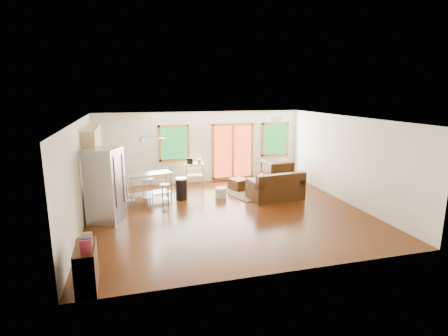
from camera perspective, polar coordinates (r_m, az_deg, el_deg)
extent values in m
cube|color=#341506|center=(9.87, 0.46, -7.24)|extent=(7.50, 7.00, 0.02)
cube|color=white|center=(9.32, 0.49, 8.11)|extent=(7.50, 7.00, 0.02)
cube|color=silver|center=(12.87, -3.74, 3.41)|extent=(7.50, 0.02, 2.60)
cube|color=silver|center=(9.26, -22.55, -1.09)|extent=(0.02, 7.00, 2.60)
cube|color=silver|center=(11.11, 19.50, 1.27)|extent=(0.02, 7.00, 2.60)
cube|color=silver|center=(6.32, 9.12, -6.30)|extent=(7.50, 0.02, 2.60)
cube|color=#154E1C|center=(12.64, -8.17, 4.05)|extent=(0.94, 0.02, 1.14)
cube|color=olive|center=(12.56, -8.25, 6.81)|extent=(1.10, 0.05, 0.08)
cube|color=olive|center=(12.74, -8.09, 1.34)|extent=(1.10, 0.05, 0.08)
cube|color=olive|center=(12.58, -10.48, 3.94)|extent=(0.08, 0.05, 1.30)
cube|color=olive|center=(12.71, -5.88, 4.16)|extent=(0.08, 0.05, 1.30)
cube|color=#A13316|center=(13.14, 1.45, 2.73)|extent=(1.44, 0.02, 1.94)
cube|color=olive|center=(13.01, 1.48, 7.12)|extent=(1.60, 0.05, 0.08)
cube|color=olive|center=(13.35, 1.43, -1.54)|extent=(1.60, 0.05, 0.08)
cube|color=olive|center=(12.95, -1.78, 2.58)|extent=(0.08, 0.05, 2.10)
cube|color=olive|center=(13.38, 4.58, 2.87)|extent=(0.08, 0.05, 2.10)
cube|color=olive|center=(13.14, 1.45, 2.73)|extent=(0.08, 0.05, 1.94)
cube|color=#154E1C|center=(13.66, 8.34, 4.67)|extent=(0.94, 0.02, 1.14)
cube|color=olive|center=(13.59, 8.42, 7.22)|extent=(1.10, 0.05, 0.08)
cube|color=olive|center=(13.75, 8.26, 2.15)|extent=(1.10, 0.05, 0.08)
cube|color=olive|center=(13.47, 6.34, 4.62)|extent=(0.08, 0.05, 1.30)
cube|color=olive|center=(13.87, 10.28, 4.72)|extent=(0.08, 0.05, 1.30)
cube|color=#465B3D|center=(12.03, 6.12, -3.57)|extent=(2.78, 2.36, 0.02)
cube|color=black|center=(11.12, 8.34, -3.80)|extent=(1.73, 1.10, 0.46)
cube|color=black|center=(10.71, 9.34, -2.04)|extent=(1.65, 0.39, 0.42)
cube|color=black|center=(10.71, 5.07, -2.58)|extent=(0.31, 0.95, 0.18)
cube|color=black|center=(11.40, 11.51, -1.87)|extent=(0.31, 0.95, 0.18)
cube|color=black|center=(10.92, 6.59, -2.45)|extent=(0.74, 0.67, 0.13)
cube|color=black|center=(11.27, 9.85, -2.09)|extent=(0.74, 0.67, 0.13)
cube|color=#341E0D|center=(11.87, 7.09, -1.86)|extent=(1.16, 0.82, 0.04)
cube|color=#341E0D|center=(11.50, 5.82, -3.39)|extent=(0.07, 0.07, 0.38)
cube|color=#341E0D|center=(11.98, 9.47, -2.85)|extent=(0.07, 0.07, 0.38)
cube|color=#341E0D|center=(11.89, 4.64, -2.84)|extent=(0.07, 0.07, 0.38)
cube|color=#341E0D|center=(12.35, 8.22, -2.35)|extent=(0.07, 0.07, 0.38)
imported|color=black|center=(12.89, 8.55, -0.40)|extent=(1.00, 0.94, 0.96)
cube|color=black|center=(12.03, 2.47, -2.65)|extent=(0.73, 0.73, 0.37)
cylinder|color=beige|center=(11.13, -0.52, -4.04)|extent=(0.40, 0.40, 0.32)
imported|color=silver|center=(12.17, 6.20, -1.08)|extent=(0.20, 0.20, 0.17)
sphere|color=#C01841|center=(12.17, 6.29, -0.42)|extent=(0.08, 0.08, 0.07)
sphere|color=#C01841|center=(12.10, 6.15, -0.39)|extent=(0.08, 0.08, 0.07)
sphere|color=#C01841|center=(12.16, 6.13, -0.24)|extent=(0.08, 0.08, 0.07)
imported|color=maroon|center=(12.02, 6.92, -0.97)|extent=(0.22, 0.09, 0.29)
cube|color=tan|center=(11.07, -19.53, -3.29)|extent=(0.60, 2.20, 0.90)
cube|color=black|center=(10.96, -19.71, -0.92)|extent=(0.64, 2.24, 0.04)
cube|color=tan|center=(10.79, -20.74, 4.37)|extent=(0.36, 2.20, 0.70)
cylinder|color=#B7BABC|center=(10.45, -19.95, -0.95)|extent=(0.12, 0.12, 0.18)
cube|color=black|center=(11.32, -19.61, 0.12)|extent=(0.22, 0.18, 0.20)
cube|color=#B7BABC|center=(9.37, -18.86, -2.78)|extent=(1.00, 0.99, 1.93)
cube|color=gray|center=(9.21, -16.77, -2.90)|extent=(0.29, 0.66, 1.88)
cylinder|color=gray|center=(8.96, -17.32, -2.30)|extent=(0.03, 0.03, 1.28)
cylinder|color=gray|center=(9.37, -16.12, -1.59)|extent=(0.03, 0.03, 1.28)
cube|color=#B7BABC|center=(10.89, -12.18, -0.93)|extent=(1.46, 0.85, 0.04)
cube|color=gray|center=(11.05, -12.03, -4.07)|extent=(1.35, 0.76, 0.03)
cylinder|color=gray|center=(10.65, -14.95, -3.79)|extent=(0.04, 0.04, 0.83)
cylinder|color=gray|center=(10.99, -8.66, -3.01)|extent=(0.04, 0.04, 0.83)
cylinder|color=gray|center=(11.04, -15.48, -3.25)|extent=(0.04, 0.04, 0.83)
cylinder|color=gray|center=(11.37, -9.39, -2.51)|extent=(0.04, 0.04, 0.83)
imported|color=white|center=(10.63, -8.54, -0.20)|extent=(0.15, 0.13, 0.13)
cylinder|color=#B7BABC|center=(10.44, -15.25, -2.71)|extent=(0.42, 0.42, 0.04)
cylinder|color=gray|center=(10.59, -14.54, -4.39)|extent=(0.03, 0.03, 0.65)
cylinder|color=gray|center=(10.65, -15.42, -4.34)|extent=(0.03, 0.03, 0.65)
cylinder|color=gray|center=(10.49, -15.76, -4.61)|extent=(0.03, 0.03, 0.65)
cylinder|color=gray|center=(10.43, -14.86, -4.66)|extent=(0.03, 0.03, 0.65)
cylinder|color=gray|center=(10.57, -15.11, -5.09)|extent=(0.38, 0.38, 0.01)
cylinder|color=#B7BABC|center=(10.49, -12.44, -1.84)|extent=(0.49, 0.49, 0.04)
cylinder|color=gray|center=(10.65, -11.65, -3.82)|extent=(0.03, 0.03, 0.76)
cylinder|color=gray|center=(10.72, -12.69, -3.77)|extent=(0.03, 0.03, 0.76)
cylinder|color=gray|center=(10.53, -13.05, -4.07)|extent=(0.03, 0.03, 0.76)
cylinder|color=gray|center=(10.47, -11.98, -4.13)|extent=(0.03, 0.03, 0.76)
cylinder|color=gray|center=(10.63, -12.31, -4.64)|extent=(0.45, 0.45, 0.02)
cylinder|color=#B7BABC|center=(10.40, -9.61, -2.70)|extent=(0.31, 0.31, 0.04)
cylinder|color=gray|center=(10.58, -9.15, -4.25)|extent=(0.02, 0.02, 0.61)
cylinder|color=gray|center=(10.56, -10.04, -4.31)|extent=(0.02, 0.02, 0.61)
cylinder|color=gray|center=(10.41, -9.94, -4.56)|extent=(0.02, 0.02, 0.61)
cylinder|color=gray|center=(10.42, -9.04, -4.50)|extent=(0.02, 0.02, 0.61)
cylinder|color=gray|center=(10.52, -9.52, -4.97)|extent=(0.28, 0.28, 0.01)
cylinder|color=black|center=(10.97, -6.95, -3.49)|extent=(0.39, 0.39, 0.64)
cylinder|color=#B7BABC|center=(10.89, -7.00, -1.76)|extent=(0.40, 0.40, 0.05)
cube|color=tan|center=(12.44, -4.83, 0.64)|extent=(0.72, 0.53, 0.04)
cube|color=tan|center=(12.53, -4.79, -1.17)|extent=(0.68, 0.49, 0.03)
cube|color=tan|center=(12.36, -6.09, -1.30)|extent=(0.04, 0.04, 0.79)
cube|color=tan|center=(12.36, -3.47, -1.24)|extent=(0.04, 0.04, 0.79)
cube|color=tan|center=(12.68, -6.08, -0.94)|extent=(0.04, 0.04, 0.79)
cube|color=tan|center=(12.69, -3.54, -0.89)|extent=(0.04, 0.04, 0.79)
cube|color=black|center=(12.41, -5.62, 1.17)|extent=(0.23, 0.22, 0.21)
cylinder|color=#B7BABC|center=(12.42, -4.05, 1.12)|extent=(0.17, 0.17, 0.17)
cube|color=#341E0D|center=(6.60, -21.57, -14.87)|extent=(0.37, 0.87, 0.76)
cube|color=maroon|center=(6.13, -21.67, -11.90)|extent=(0.17, 0.05, 0.23)
cube|color=navy|center=(6.26, -21.57, -11.45)|extent=(0.17, 0.05, 0.21)
cube|color=tan|center=(6.39, -21.50, -10.79)|extent=(0.17, 0.05, 0.25)
cube|color=maroon|center=(6.53, -21.40, -10.54)|extent=(0.17, 0.05, 0.19)
cube|color=white|center=(10.43, 8.16, 8.00)|extent=(0.35, 0.35, 0.12)
cylinder|color=gray|center=(10.52, -11.86, 6.64)|extent=(0.02, 0.02, 0.60)
cube|color=gray|center=(10.55, -11.79, 5.02)|extent=(0.80, 0.04, 0.03)
cone|color=#B7BABC|center=(10.56, -13.39, 4.29)|extent=(0.18, 0.18, 0.14)
cone|color=#B7BABC|center=(10.59, -10.14, 4.46)|extent=(0.18, 0.18, 0.14)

